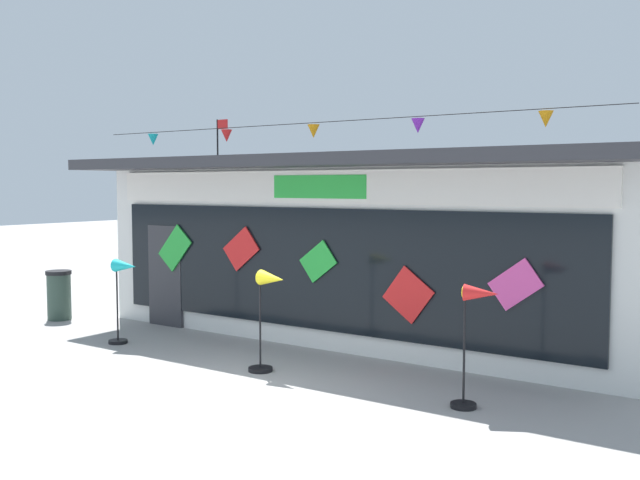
{
  "coord_description": "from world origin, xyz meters",
  "views": [
    {
      "loc": [
        6.52,
        -6.83,
        2.8
      ],
      "look_at": [
        -0.15,
        2.82,
        1.9
      ],
      "focal_mm": 40.38,
      "sensor_mm": 36.0,
      "label": 1
    }
  ],
  "objects": [
    {
      "name": "wind_spinner_left",
      "position": [
        -0.11,
        1.42,
        1.07
      ],
      "size": [
        0.66,
        0.37,
        1.54
      ],
      "color": "black",
      "rests_on": "ground_plane"
    },
    {
      "name": "ground_plane",
      "position": [
        0.0,
        0.0,
        0.0
      ],
      "size": [
        80.0,
        80.0,
        0.0
      ],
      "primitive_type": "plane",
      "color": "#9E9B99"
    },
    {
      "name": "wind_spinner_far_left",
      "position": [
        -3.4,
        1.47,
        1.1
      ],
      "size": [
        0.65,
        0.33,
        1.51
      ],
      "color": "black",
      "rests_on": "ground_plane"
    },
    {
      "name": "trash_bin",
      "position": [
        -6.39,
        2.28,
        0.52
      ],
      "size": [
        0.52,
        0.52,
        1.03
      ],
      "color": "#2D4238",
      "rests_on": "ground_plane"
    },
    {
      "name": "wind_spinner_center_left",
      "position": [
        3.11,
        1.49,
        1.1
      ],
      "size": [
        0.61,
        0.33,
        1.58
      ],
      "color": "black",
      "rests_on": "ground_plane"
    },
    {
      "name": "kite_shop_building",
      "position": [
        -0.34,
        5.88,
        1.67
      ],
      "size": [
        10.77,
        6.66,
        4.56
      ],
      "color": "silver",
      "rests_on": "ground_plane"
    }
  ]
}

